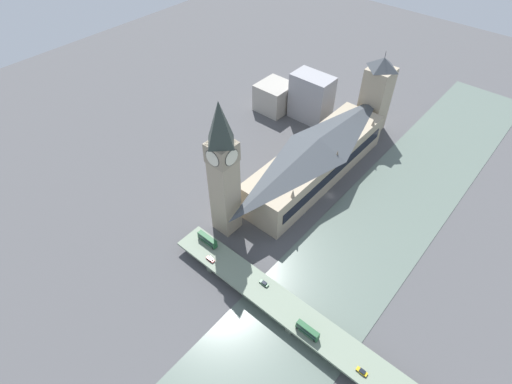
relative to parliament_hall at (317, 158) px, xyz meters
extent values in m
plane|color=#4C4C4F|center=(-16.59, 8.00, -14.14)|extent=(600.00, 600.00, 0.00)
cube|color=slate|center=(-49.00, 8.00, -13.99)|extent=(52.83, 360.00, 0.30)
cube|color=tan|center=(0.05, 0.00, -3.40)|extent=(27.28, 107.75, 21.47)
cube|color=black|center=(-13.74, 0.00, -2.33)|extent=(0.40, 99.13, 6.44)
pyramid|color=#3D4247|center=(0.05, 0.00, 10.84)|extent=(26.73, 105.60, 7.01)
cone|color=gray|center=(-12.59, -40.95, 9.83)|extent=(2.20, 2.20, 5.00)
cone|color=gray|center=(-12.59, 0.00, 9.83)|extent=(2.20, 2.20, 5.00)
cone|color=gray|center=(-12.59, 40.95, 9.83)|extent=(2.20, 2.20, 5.00)
cube|color=tan|center=(12.57, 63.51, 13.76)|extent=(11.26, 11.26, 55.78)
cube|color=gray|center=(12.57, 63.51, 36.58)|extent=(11.94, 11.94, 10.13)
cylinder|color=black|center=(6.76, 63.51, 36.58)|extent=(0.50, 8.36, 8.36)
cylinder|color=silver|center=(6.65, 63.51, 36.58)|extent=(0.62, 7.74, 7.74)
cylinder|color=black|center=(18.37, 63.51, 36.58)|extent=(0.50, 8.36, 8.36)
cylinder|color=silver|center=(18.49, 63.51, 36.58)|extent=(0.62, 7.74, 7.74)
cylinder|color=black|center=(12.57, 57.70, 36.58)|extent=(8.36, 0.50, 8.36)
cylinder|color=silver|center=(12.57, 57.58, 36.58)|extent=(7.74, 0.62, 7.74)
cylinder|color=black|center=(12.57, 69.31, 36.58)|extent=(8.36, 0.50, 8.36)
cylinder|color=silver|center=(12.57, 69.43, 36.58)|extent=(7.74, 0.62, 7.74)
pyramid|color=#2D3833|center=(12.57, 63.51, 52.32)|extent=(11.48, 11.48, 21.35)
cube|color=tan|center=(0.05, -65.87, 8.33)|extent=(15.99, 15.99, 44.93)
pyramid|color=#3D4247|center=(0.05, -65.87, 34.40)|extent=(15.99, 15.99, 7.19)
cylinder|color=#333338|center=(0.05, -65.87, 39.99)|extent=(0.30, 0.30, 4.00)
cube|color=#5D6A59|center=(-49.00, 84.47, -11.57)|extent=(3.00, 12.47, 5.13)
cube|color=#5D6A59|center=(-0.82, 84.47, -11.57)|extent=(3.00, 12.47, 5.13)
cube|color=gray|center=(-49.00, 84.47, -8.41)|extent=(137.66, 14.67, 1.20)
cube|color=#235B33|center=(8.36, 81.67, -6.41)|extent=(11.52, 2.52, 1.95)
cube|color=black|center=(8.36, 81.67, -6.02)|extent=(10.37, 2.58, 0.86)
cube|color=#235B33|center=(8.36, 81.67, -4.29)|extent=(11.29, 2.52, 2.29)
cube|color=black|center=(8.36, 81.67, -4.18)|extent=(10.37, 2.58, 1.10)
cube|color=#1E4E2B|center=(8.36, 81.67, -3.07)|extent=(11.17, 2.39, 0.16)
cylinder|color=black|center=(13.27, 80.52, -7.28)|extent=(1.06, 0.28, 1.06)
cylinder|color=black|center=(13.27, 82.82, -7.28)|extent=(1.06, 0.28, 1.06)
cylinder|color=black|center=(3.56, 80.52, -7.28)|extent=(1.06, 0.28, 1.06)
cylinder|color=black|center=(3.56, 82.82, -7.28)|extent=(1.06, 0.28, 1.06)
cube|color=#235B33|center=(-56.77, 88.17, -6.43)|extent=(10.53, 2.47, 1.86)
cube|color=black|center=(-56.77, 88.17, -6.06)|extent=(9.48, 2.53, 0.82)
cube|color=#235B33|center=(-56.77, 88.17, -4.41)|extent=(10.32, 2.47, 2.18)
cube|color=black|center=(-56.77, 88.17, -4.30)|extent=(9.48, 2.53, 1.05)
cube|color=#1E4E2B|center=(-56.77, 88.17, -3.24)|extent=(10.21, 2.35, 0.16)
cylinder|color=black|center=(-52.41, 87.04, -7.24)|extent=(1.12, 0.28, 1.12)
cylinder|color=black|center=(-52.41, 89.29, -7.24)|extent=(1.12, 0.28, 1.12)
cylinder|color=black|center=(-61.02, 87.04, -7.24)|extent=(1.12, 0.28, 1.12)
cylinder|color=black|center=(-61.02, 89.29, -7.24)|extent=(1.12, 0.28, 1.12)
cube|color=#2D5638|center=(-28.15, 81.69, -7.27)|extent=(4.59, 1.73, 0.60)
cube|color=black|center=(-28.29, 81.69, -6.70)|extent=(2.39, 1.56, 0.55)
cylinder|color=black|center=(-26.32, 80.91, -7.48)|extent=(0.66, 0.22, 0.66)
cylinder|color=black|center=(-26.32, 82.46, -7.48)|extent=(0.66, 0.22, 0.66)
cylinder|color=black|center=(-29.98, 80.91, -7.48)|extent=(0.66, 0.22, 0.66)
cylinder|color=black|center=(-29.98, 82.46, -7.48)|extent=(0.66, 0.22, 0.66)
cube|color=gold|center=(-81.86, 87.32, -7.28)|extent=(4.47, 1.79, 0.56)
cube|color=black|center=(-81.99, 87.32, -6.74)|extent=(2.33, 1.61, 0.53)
cylinder|color=black|center=(-80.10, 86.51, -7.47)|extent=(0.67, 0.22, 0.67)
cylinder|color=black|center=(-80.10, 88.12, -7.47)|extent=(0.67, 0.22, 0.67)
cylinder|color=black|center=(-83.62, 86.51, -7.47)|extent=(0.67, 0.22, 0.67)
cylinder|color=black|center=(-83.62, 88.12, -7.47)|extent=(0.67, 0.22, 0.67)
cube|color=maroon|center=(-0.14, 88.18, -7.25)|extent=(4.64, 1.72, 0.67)
cube|color=black|center=(-0.28, 88.18, -6.67)|extent=(2.41, 1.55, 0.49)
cylinder|color=black|center=(1.75, 87.41, -7.50)|extent=(0.62, 0.22, 0.62)
cylinder|color=black|center=(1.75, 88.95, -7.50)|extent=(0.62, 0.22, 0.62)
cylinder|color=black|center=(-2.03, 87.41, -7.50)|extent=(0.62, 0.22, 0.62)
cylinder|color=black|center=(-2.03, 88.95, -7.50)|extent=(0.62, 0.22, 0.62)
cube|color=#939399|center=(38.96, -49.57, 2.41)|extent=(27.89, 16.96, 33.09)
cube|color=#A39E93|center=(65.57, -42.34, -4.09)|extent=(22.75, 23.29, 20.09)
camera|label=1|loc=(-90.90, 160.22, 149.15)|focal=28.00mm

